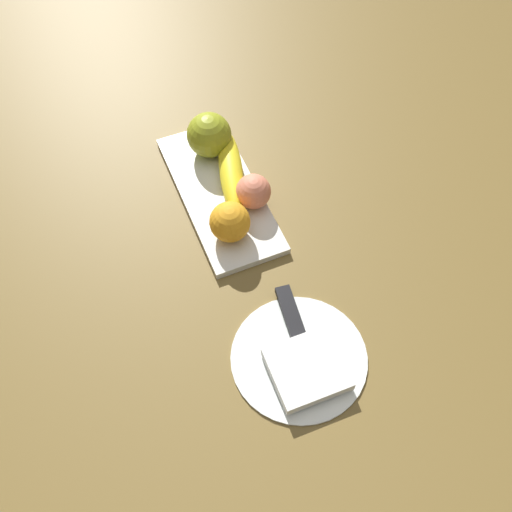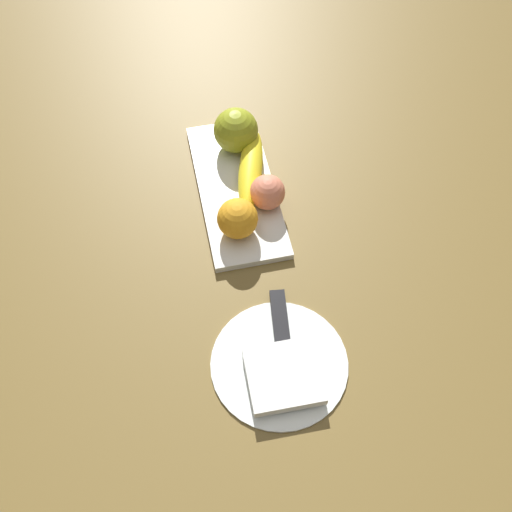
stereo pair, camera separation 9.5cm
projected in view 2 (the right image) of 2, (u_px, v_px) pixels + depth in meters
The scene contains 9 objects.
ground_plane at pixel (257, 185), 1.09m from camera, with size 2.40×2.40×0.00m, color brown.
fruit_tray at pixel (237, 189), 1.07m from camera, with size 0.32×0.13×0.01m, color silver.
apple at pixel (236, 130), 1.09m from camera, with size 0.08×0.08×0.08m, color olive.
banana at pixel (251, 169), 1.06m from camera, with size 0.19×0.04×0.04m, color yellow.
orange_near_apple at pixel (238, 219), 0.99m from camera, with size 0.07×0.07×0.07m, color orange.
peach at pixel (267, 192), 1.02m from camera, with size 0.06×0.06×0.06m, color #E17D5F.
dinner_plate at pixel (279, 363), 0.90m from camera, with size 0.21×0.21×0.01m, color white.
folded_napkin at pixel (284, 376), 0.87m from camera, with size 0.10×0.11×0.02m, color white.
knife at pixel (281, 326), 0.92m from camera, with size 0.18×0.04×0.01m.
Camera 2 is at (0.68, -0.15, 0.85)m, focal length 41.81 mm.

